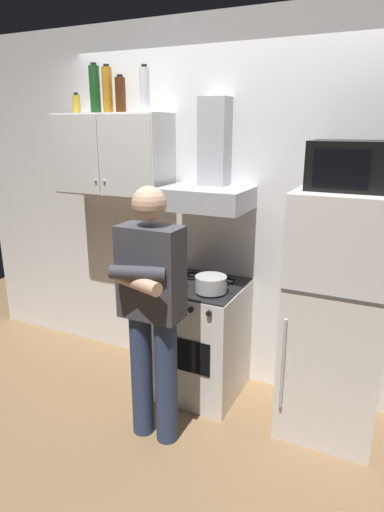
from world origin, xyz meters
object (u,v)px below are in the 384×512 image
object	(u,v)px
refrigerator	(337,316)
microwave	(352,166)
stove_oven	(200,338)
bottle_vodka_clear	(145,90)
range_hood	(209,180)
person_standing	(151,309)
bottle_rum_dark	(121,95)
bottle_liquor_amber	(107,90)
bottle_spice_jar	(76,104)
cooking_pot	(211,284)
upper_cabinet	(113,154)
bottle_wine_green	(95,89)

from	to	relation	value
refrigerator	microwave	bearing A→B (deg)	90.90
stove_oven	bottle_vodka_clear	xyz separation A→B (m)	(-0.49, 0.10, 1.77)
range_hood	person_standing	bearing A→B (deg)	-93.91
bottle_rum_dark	bottle_vodka_clear	world-z (taller)	bottle_vodka_clear
range_hood	refrigerator	bearing A→B (deg)	-7.55
bottle_vodka_clear	bottle_liquor_amber	world-z (taller)	bottle_liquor_amber
refrigerator	person_standing	distance (m)	1.17
bottle_spice_jar	cooking_pot	bearing A→B (deg)	-11.86
upper_cabinet	microwave	world-z (taller)	upper_cabinet
stove_oven	microwave	size ratio (longest dim) A/B	1.82
person_standing	bottle_rum_dark	distance (m)	1.62
cooking_pot	bottle_wine_green	bearing A→B (deg)	166.17
refrigerator	cooking_pot	world-z (taller)	refrigerator
cooking_pot	bottle_rum_dark	size ratio (longest dim) A/B	1.20
cooking_pot	bottle_spice_jar	size ratio (longest dim) A/B	2.07
bottle_rum_dark	bottle_liquor_amber	distance (m)	0.12
cooking_pot	bottle_wine_green	size ratio (longest dim) A/B	0.89
bottle_wine_green	bottle_liquor_amber	xyz separation A→B (m)	(0.12, -0.00, -0.01)
stove_oven	bottle_liquor_amber	bearing A→B (deg)	170.30
stove_oven	refrigerator	bearing A→B (deg)	0.04
bottle_rum_dark	bottle_wine_green	distance (m)	0.24
range_hood	bottle_wine_green	bearing A→B (deg)	178.78
bottle_wine_green	cooking_pot	bearing A→B (deg)	-13.83
bottle_rum_dark	bottle_vodka_clear	distance (m)	0.24
range_hood	bottle_liquor_amber	size ratio (longest dim) A/B	2.22
upper_cabinet	person_standing	distance (m)	1.35
refrigerator	cooking_pot	distance (m)	0.84
refrigerator	bottle_rum_dark	bearing A→B (deg)	175.14
microwave	cooking_pot	bearing A→B (deg)	-170.43
microwave	bottle_liquor_amber	xyz separation A→B (m)	(-1.78, 0.12, 0.47)
stove_oven	bottle_rum_dark	xyz separation A→B (m)	(-0.72, 0.14, 1.74)
range_hood	stove_oven	bearing A→B (deg)	-90.00
microwave	bottle_rum_dark	size ratio (longest dim) A/B	1.82
person_standing	bottle_wine_green	size ratio (longest dim) A/B	4.62
stove_oven	bottle_spice_jar	bearing A→B (deg)	172.65
range_hood	bottle_spice_jar	distance (m)	1.25
bottle_vodka_clear	bottle_rum_dark	bearing A→B (deg)	170.65
stove_oven	person_standing	world-z (taller)	person_standing
bottle_rum_dark	microwave	bearing A→B (deg)	-4.23
range_hood	bottle_spice_jar	world-z (taller)	bottle_spice_jar
upper_cabinet	refrigerator	world-z (taller)	upper_cabinet
microwave	bottle_liquor_amber	world-z (taller)	bottle_liquor_amber
refrigerator	range_hood	bearing A→B (deg)	172.45
refrigerator	bottle_liquor_amber	world-z (taller)	bottle_liquor_amber
bottle_liquor_amber	person_standing	bearing A→B (deg)	-43.70
range_hood	person_standing	distance (m)	1.01
stove_oven	bottle_liquor_amber	xyz separation A→B (m)	(-0.83, 0.14, 1.78)
person_standing	microwave	bearing A→B (deg)	32.00
stove_oven	bottle_spice_jar	distance (m)	2.04
microwave	bottle_spice_jar	size ratio (longest dim) A/B	3.14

